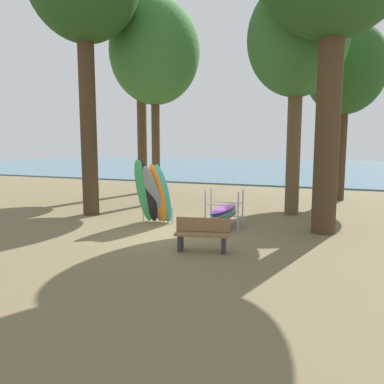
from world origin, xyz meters
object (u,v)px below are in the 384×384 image
(tree_far_right_back, at_px, (297,41))
(park_bench, at_px, (202,234))
(tree_mid_behind, at_px, (141,59))
(tree_far_left_back, at_px, (155,53))
(leaning_board_pile, at_px, (153,194))
(tree_deep_back, at_px, (346,70))
(board_storage_rack, at_px, (224,212))

(tree_far_right_back, relative_size, park_bench, 5.97)
(tree_mid_behind, distance_m, tree_far_right_back, 9.12)
(tree_far_right_back, bearing_deg, tree_far_left_back, 174.82)
(tree_far_left_back, bearing_deg, tree_mid_behind, 128.19)
(leaning_board_pile, distance_m, park_bench, 3.67)
(tree_far_left_back, bearing_deg, tree_far_right_back, -5.18)
(leaning_board_pile, bearing_deg, tree_deep_back, 53.82)
(leaning_board_pile, bearing_deg, park_bench, -42.61)
(leaning_board_pile, bearing_deg, tree_far_left_back, 115.23)
(park_bench, bearing_deg, tree_deep_back, 72.78)
(leaning_board_pile, relative_size, board_storage_rack, 1.06)
(tree_deep_back, height_order, board_storage_rack, tree_deep_back)
(leaning_board_pile, height_order, board_storage_rack, leaning_board_pile)
(park_bench, bearing_deg, board_storage_rack, 94.71)
(tree_far_right_back, height_order, park_bench, tree_far_right_back)
(tree_far_right_back, xyz_separation_m, tree_deep_back, (1.72, 4.62, -0.33))
(tree_far_right_back, distance_m, park_bench, 8.61)
(tree_mid_behind, distance_m, board_storage_rack, 11.49)
(board_storage_rack, bearing_deg, tree_deep_back, 65.77)
(tree_far_left_back, xyz_separation_m, park_bench, (4.57, -6.50, -6.23))
(tree_mid_behind, bearing_deg, tree_far_right_back, -22.38)
(tree_deep_back, distance_m, park_bench, 12.44)
(tree_far_right_back, distance_m, board_storage_rack, 6.97)
(tree_mid_behind, relative_size, board_storage_rack, 4.32)
(tree_mid_behind, xyz_separation_m, board_storage_rack, (6.63, -6.63, -6.63))
(tree_far_left_back, xyz_separation_m, tree_far_right_back, (6.13, -0.56, -0.20))
(tree_far_left_back, distance_m, tree_deep_back, 8.85)
(tree_mid_behind, distance_m, tree_far_left_back, 3.73)
(tree_mid_behind, relative_size, tree_deep_back, 1.10)
(tree_far_left_back, distance_m, board_storage_rack, 8.40)
(board_storage_rack, bearing_deg, tree_far_right_back, 60.66)
(tree_far_right_back, xyz_separation_m, leaning_board_pile, (-4.21, -3.50, -5.42))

